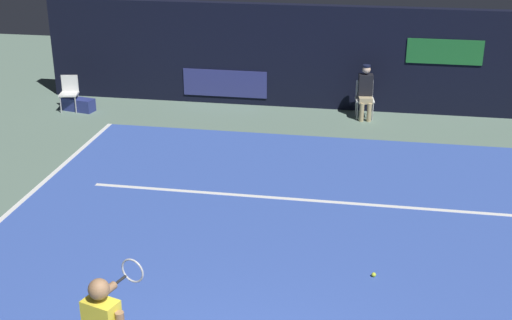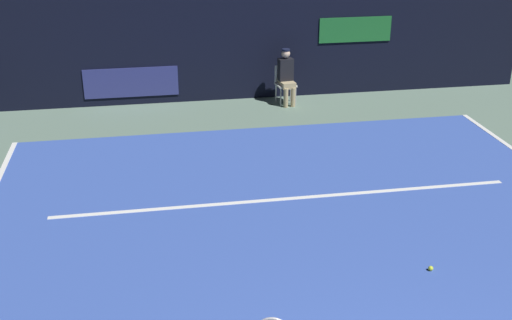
{
  "view_description": "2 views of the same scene",
  "coord_description": "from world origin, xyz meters",
  "px_view_note": "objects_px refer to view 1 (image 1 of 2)",
  "views": [
    {
      "loc": [
        1.28,
        -5.31,
        5.43
      ],
      "look_at": [
        -0.64,
        5.57,
        0.97
      ],
      "focal_mm": 48.74,
      "sensor_mm": 36.0,
      "label": 1
    },
    {
      "loc": [
        -2.17,
        -3.21,
        4.85
      ],
      "look_at": [
        -0.64,
        5.46,
        1.06
      ],
      "focal_mm": 45.09,
      "sensor_mm": 36.0,
      "label": 2
    }
  ],
  "objects_px": {
    "line_judge_on_chair": "(365,91)",
    "courtside_chair_near": "(69,91)",
    "equipment_bag": "(78,104)",
    "tennis_ball": "(374,275)"
  },
  "relations": [
    {
      "from": "tennis_ball",
      "to": "courtside_chair_near",
      "type": "bearing_deg",
      "value": 138.72
    },
    {
      "from": "line_judge_on_chair",
      "to": "equipment_bag",
      "type": "relative_size",
      "value": 1.57
    },
    {
      "from": "line_judge_on_chair",
      "to": "courtside_chair_near",
      "type": "xyz_separation_m",
      "value": [
        -7.36,
        -0.64,
        -0.18
      ]
    },
    {
      "from": "tennis_ball",
      "to": "equipment_bag",
      "type": "height_order",
      "value": "equipment_bag"
    },
    {
      "from": "line_judge_on_chair",
      "to": "tennis_ball",
      "type": "bearing_deg",
      "value": -87.09
    },
    {
      "from": "line_judge_on_chair",
      "to": "tennis_ball",
      "type": "distance_m",
      "value": 7.47
    },
    {
      "from": "tennis_ball",
      "to": "equipment_bag",
      "type": "xyz_separation_m",
      "value": [
        -7.53,
        6.78,
        0.11
      ]
    },
    {
      "from": "line_judge_on_chair",
      "to": "equipment_bag",
      "type": "distance_m",
      "value": 7.2
    },
    {
      "from": "courtside_chair_near",
      "to": "equipment_bag",
      "type": "distance_m",
      "value": 0.4
    },
    {
      "from": "line_judge_on_chair",
      "to": "courtside_chair_near",
      "type": "bearing_deg",
      "value": -175.06
    }
  ]
}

